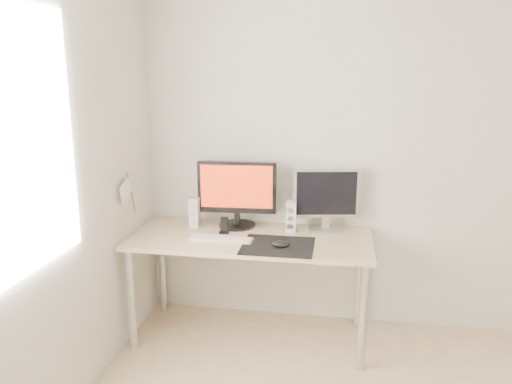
{
  "coord_description": "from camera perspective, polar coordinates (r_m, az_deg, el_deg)",
  "views": [
    {
      "loc": [
        -0.37,
        -1.73,
        1.8
      ],
      "look_at": [
        -0.91,
        1.49,
        1.01
      ],
      "focal_mm": 35.0,
      "sensor_mm": 36.0,
      "label": 1
    }
  ],
  "objects": [
    {
      "name": "pennant",
      "position": [
        3.35,
        -14.5,
        0.17
      ],
      "size": [
        0.01,
        0.23,
        0.29
      ],
      "color": "#A57F54",
      "rests_on": "wall_left"
    },
    {
      "name": "phone_dock",
      "position": [
        3.4,
        -3.63,
        -4.16
      ],
      "size": [
        0.06,
        0.05,
        0.11
      ],
      "color": "black",
      "rests_on": "desk"
    },
    {
      "name": "wall_back",
      "position": [
        3.55,
        15.45,
        4.18
      ],
      "size": [
        3.5,
        0.0,
        3.5
      ],
      "primitive_type": "plane",
      "rotation": [
        1.57,
        0.0,
        0.0
      ],
      "color": "white",
      "rests_on": "ground"
    },
    {
      "name": "mousepad",
      "position": [
        3.16,
        2.51,
        -6.15
      ],
      "size": [
        0.45,
        0.4,
        0.0
      ],
      "primitive_type": "cube",
      "color": "black",
      "rests_on": "desk"
    },
    {
      "name": "mouse",
      "position": [
        3.13,
        2.82,
        -5.98
      ],
      "size": [
        0.11,
        0.07,
        0.04
      ],
      "primitive_type": "ellipsoid",
      "color": "black",
      "rests_on": "mousepad"
    },
    {
      "name": "second_monitor",
      "position": [
        3.44,
        8.01,
        -0.48
      ],
      "size": [
        0.45,
        0.2,
        0.43
      ],
      "color": "#ADADAF",
      "rests_on": "desk"
    },
    {
      "name": "speaker_left",
      "position": [
        3.54,
        -7.04,
        -2.33
      ],
      "size": [
        0.07,
        0.08,
        0.21
      ],
      "color": "white",
      "rests_on": "desk"
    },
    {
      "name": "main_monitor",
      "position": [
        3.48,
        -2.19,
        0.03
      ],
      "size": [
        0.55,
        0.27,
        0.47
      ],
      "color": "black",
      "rests_on": "desk"
    },
    {
      "name": "keyboard",
      "position": [
        3.27,
        -4.04,
        -5.38
      ],
      "size": [
        0.42,
        0.14,
        0.02
      ],
      "color": "silver",
      "rests_on": "desk"
    },
    {
      "name": "speaker_right",
      "position": [
        3.42,
        4.04,
        -2.81
      ],
      "size": [
        0.07,
        0.08,
        0.21
      ],
      "color": "white",
      "rests_on": "desk"
    },
    {
      "name": "desk",
      "position": [
        3.36,
        -0.63,
        -6.36
      ],
      "size": [
        1.6,
        0.7,
        0.73
      ],
      "color": "#D1B587",
      "rests_on": "ground"
    }
  ]
}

